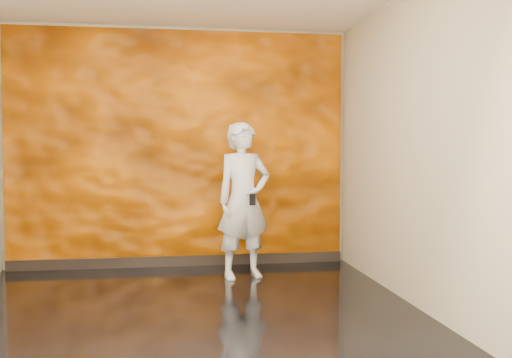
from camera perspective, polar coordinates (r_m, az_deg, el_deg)
name	(u,v)px	position (r m, az deg, el deg)	size (l,w,h in m)	color
room	(183,146)	(4.78, -7.27, 3.27)	(4.02, 4.02, 2.81)	black
feature_wall	(179,149)	(6.74, -7.69, 3.02)	(3.90, 0.06, 2.75)	orange
baseboard	(180,261)	(6.83, -7.61, -8.12)	(3.90, 0.04, 0.12)	black
man	(244,200)	(6.07, -1.24, -2.14)	(0.61, 0.40, 1.66)	#A8AEB7
phone	(253,200)	(5.87, -0.35, -2.07)	(0.06, 0.01, 0.12)	black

